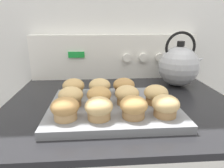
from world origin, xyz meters
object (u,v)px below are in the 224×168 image
(muffin_r0_c3, at_px, (165,106))
(muffin_r2_c0, at_px, (74,87))
(muffin_r1_c0, at_px, (71,97))
(muffin_r0_c0, at_px, (65,109))
(tea_kettle, at_px, (179,66))
(muffin_r0_c2, at_px, (134,107))
(muffin_r1_c3, at_px, (156,94))
(muffin_r0_c1, at_px, (99,108))
(muffin_r2_c2, at_px, (124,86))
(muffin_pan, at_px, (114,108))
(muffin_r1_c2, at_px, (127,95))
(muffin_r2_c1, at_px, (100,87))
(muffin_r1_c1, at_px, (99,96))

(muffin_r0_c3, xyz_separation_m, muffin_r2_c0, (-0.25, 0.17, 0.00))
(muffin_r1_c0, relative_size, muffin_r2_c0, 1.00)
(muffin_r0_c0, relative_size, muffin_r0_c3, 1.00)
(muffin_r0_c0, bearing_deg, tea_kettle, 36.92)
(muffin_r0_c2, distance_m, muffin_r1_c3, 0.12)
(muffin_r0_c2, distance_m, muffin_r1_c0, 0.19)
(muffin_r0_c1, distance_m, muffin_r2_c2, 0.19)
(muffin_pan, distance_m, muffin_r1_c3, 0.13)
(muffin_r1_c2, xyz_separation_m, muffin_r1_c3, (0.09, -0.00, 0.00))
(muffin_r0_c1, relative_size, muffin_r1_c3, 1.00)
(muffin_r2_c2, bearing_deg, muffin_r0_c2, -88.77)
(muffin_r0_c1, relative_size, muffin_r2_c2, 1.00)
(muffin_r1_c2, relative_size, muffin_r2_c1, 1.00)
(muffin_r0_c1, bearing_deg, muffin_r0_c2, 0.98)
(muffin_r2_c1, distance_m, tea_kettle, 0.36)
(muffin_r1_c2, xyz_separation_m, muffin_r2_c1, (-0.08, 0.08, 0.00))
(muffin_r0_c0, height_order, muffin_r0_c2, same)
(muffin_r1_c1, bearing_deg, muffin_r0_c3, -25.22)
(muffin_r1_c1, bearing_deg, muffin_r1_c3, 0.95)
(muffin_r0_c1, height_order, tea_kettle, tea_kettle)
(muffin_r0_c0, height_order, muffin_r1_c1, same)
(muffin_r1_c0, xyz_separation_m, muffin_r1_c1, (0.08, -0.00, 0.00))
(muffin_r0_c0, bearing_deg, muffin_r2_c0, 89.11)
(muffin_pan, distance_m, muffin_r1_c1, 0.06)
(muffin_r0_c1, height_order, muffin_r2_c0, same)
(muffin_pan, bearing_deg, muffin_r2_c2, 63.32)
(muffin_r1_c0, height_order, tea_kettle, tea_kettle)
(muffin_r1_c0, bearing_deg, muffin_r2_c2, 26.26)
(muffin_r1_c1, bearing_deg, muffin_r0_c0, -137.43)
(muffin_r0_c0, distance_m, muffin_r0_c3, 0.26)
(muffin_r1_c1, height_order, muffin_r1_c2, same)
(muffin_r0_c0, height_order, muffin_r1_c2, same)
(muffin_r0_c1, xyz_separation_m, muffin_r1_c1, (0.00, 0.08, 0.00))
(muffin_r2_c2, bearing_deg, muffin_pan, -116.68)
(muffin_r1_c1, height_order, muffin_r2_c2, same)
(muffin_r1_c0, distance_m, muffin_r2_c1, 0.12)
(muffin_r0_c2, bearing_deg, muffin_r1_c0, 153.38)
(muffin_r0_c0, bearing_deg, muffin_r0_c2, -0.97)
(muffin_r0_c1, bearing_deg, muffin_r1_c0, 133.00)
(muffin_pan, xyz_separation_m, muffin_r0_c3, (0.13, -0.08, 0.04))
(tea_kettle, bearing_deg, muffin_r1_c0, -150.76)
(muffin_r0_c2, bearing_deg, tea_kettle, 52.49)
(muffin_r2_c2, bearing_deg, tea_kettle, 31.16)
(muffin_r0_c2, relative_size, muffin_r2_c1, 1.00)
(muffin_r2_c0, height_order, tea_kettle, tea_kettle)
(muffin_r2_c1, xyz_separation_m, muffin_r2_c2, (0.08, -0.00, 0.00))
(muffin_r0_c3, bearing_deg, muffin_r0_c0, 179.68)
(muffin_r1_c1, bearing_deg, muffin_pan, 3.99)
(muffin_r0_c0, distance_m, muffin_r0_c1, 0.08)
(tea_kettle, bearing_deg, muffin_r0_c1, -136.24)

